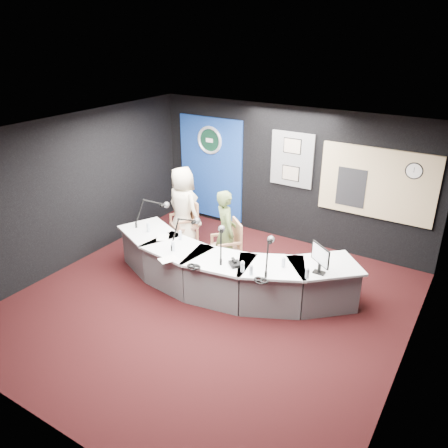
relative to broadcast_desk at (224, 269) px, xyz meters
The scene contains 33 objects.
ground 0.67m from the broadcast_desk, 84.81° to the right, with size 6.00×6.00×0.00m, color black.
ceiling 2.49m from the broadcast_desk, 84.81° to the right, with size 6.00×6.00×0.02m, color silver.
wall_back 2.66m from the broadcast_desk, 88.83° to the left, with size 6.00×0.02×2.80m, color black.
wall_front 3.70m from the broadcast_desk, 89.19° to the right, with size 6.00×0.02×2.80m, color black.
wall_left 3.17m from the broadcast_desk, 169.44° to the right, with size 0.02×6.00×2.80m, color black.
wall_right 3.26m from the broadcast_desk, 10.22° to the right, with size 0.02×6.00×2.80m, color black.
broadcast_desk is the anchor object (origin of this frame).
backdrop_panel 3.17m from the broadcast_desk, 127.40° to the left, with size 1.60×0.05×2.30m, color navy.
agency_seal 3.38m from the broadcast_desk, 127.86° to the left, with size 0.63×0.63×0.07m, color silver.
seal_center 3.38m from the broadcast_desk, 127.80° to the left, with size 0.48×0.48×0.01m, color black.
pinboard 2.79m from the broadcast_desk, 87.63° to the left, with size 0.90×0.04×1.10m, color slate.
framed_photo_upper 2.91m from the broadcast_desk, 87.60° to the left, with size 0.34×0.02×0.27m, color gray.
framed_photo_lower 2.63m from the broadcast_desk, 87.60° to the left, with size 0.34×0.02×0.27m, color gray.
booth_window_frame 3.24m from the broadcast_desk, 53.36° to the left, with size 2.12×0.06×1.32m, color tan.
booth_glow 3.23m from the broadcast_desk, 53.24° to the left, with size 2.00×0.02×1.20m, color beige.
equipment_rack 2.93m from the broadcast_desk, 60.54° to the left, with size 0.55×0.02×0.75m, color black.
wall_clock 3.71m from the broadcast_desk, 44.88° to the left, with size 0.28×0.28×0.01m, color white.
armchair_left 1.87m from the broadcast_desk, 147.93° to the left, with size 0.54×0.54×0.97m, color #B77A53, non-canonical shape.
armchair_right 0.68m from the broadcast_desk, 118.68° to the left, with size 0.56×0.56×1.00m, color #B77A53, non-canonical shape.
draped_jacket 2.13m from the broadcast_desk, 145.32° to the left, with size 0.50×0.10×0.70m, color slate.
person_man 1.93m from the broadcast_desk, 147.93° to the left, with size 0.82×0.54×1.69m, color beige.
person_woman 0.78m from the broadcast_desk, 118.68° to the left, with size 0.57×0.38×1.57m, color #526333.
computer_monitor 1.78m from the broadcast_desk, ahead, with size 0.44×0.03×0.30m, color black.
desk_phone 0.69m from the broadcast_desk, 39.23° to the right, with size 0.20×0.16×0.05m, color black.
headphones_near 1.21m from the broadcast_desk, 29.01° to the right, with size 0.21×0.21×0.04m, color black.
headphones_far 0.85m from the broadcast_desk, 96.28° to the right, with size 0.22×0.22×0.04m, color black.
paper_stack 1.26m from the broadcast_desk, behind, with size 0.21×0.29×0.00m, color white.
notepad 1.02m from the broadcast_desk, 128.05° to the right, with size 0.21×0.30×0.00m, color white.
boom_mic_a 1.85m from the broadcast_desk, behind, with size 0.43×0.66×0.60m, color black, non-canonical shape.
boom_mic_b 0.97m from the broadcast_desk, 165.59° to the right, with size 0.21×0.73×0.60m, color black, non-canonical shape.
boom_mic_c 0.70m from the broadcast_desk, 69.68° to the right, with size 0.44×0.65×0.60m, color black, non-canonical shape.
boom_mic_d 1.13m from the broadcast_desk, ahead, with size 0.34×0.70×0.60m, color black, non-canonical shape.
water_bottles 0.52m from the broadcast_desk, 91.54° to the right, with size 3.16×0.54×0.18m, color silver, non-canonical shape.
Camera 1 is at (3.50, -5.14, 4.23)m, focal length 36.00 mm.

